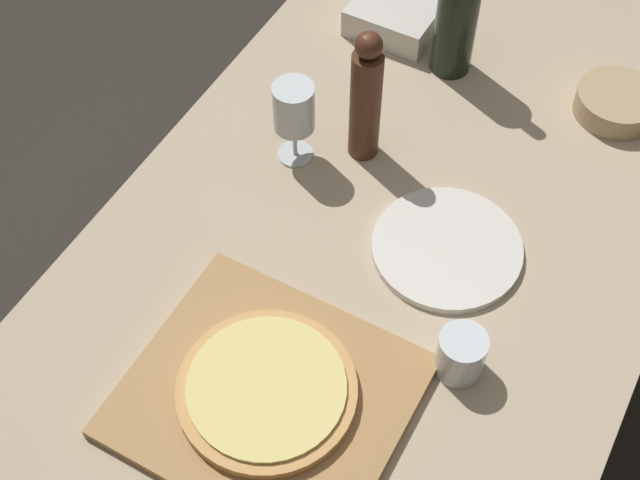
% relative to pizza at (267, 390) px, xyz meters
% --- Properties ---
extents(ground_plane, '(12.00, 12.00, 0.00)m').
position_rel_pizza_xyz_m(ground_plane, '(0.02, 0.37, -0.80)').
color(ground_plane, '#2D2823').
extents(dining_table, '(0.89, 1.79, 0.77)m').
position_rel_pizza_xyz_m(dining_table, '(0.02, 0.37, -0.11)').
color(dining_table, tan).
rests_on(dining_table, ground_plane).
extents(cutting_board, '(0.39, 0.35, 0.02)m').
position_rel_pizza_xyz_m(cutting_board, '(-0.00, 0.00, -0.02)').
color(cutting_board, '#A87A47').
rests_on(cutting_board, dining_table).
extents(pizza, '(0.26, 0.26, 0.02)m').
position_rel_pizza_xyz_m(pizza, '(0.00, 0.00, 0.00)').
color(pizza, tan).
rests_on(pizza, cutting_board).
extents(wine_bottle, '(0.08, 0.08, 0.35)m').
position_rel_pizza_xyz_m(wine_bottle, '(-0.05, 0.77, 0.12)').
color(wine_bottle, black).
rests_on(wine_bottle, dining_table).
extents(pepper_mill, '(0.05, 0.05, 0.27)m').
position_rel_pizza_xyz_m(pepper_mill, '(-0.10, 0.50, 0.10)').
color(pepper_mill, '#4C2819').
rests_on(pepper_mill, dining_table).
extents(wine_glass, '(0.07, 0.07, 0.16)m').
position_rel_pizza_xyz_m(wine_glass, '(-0.20, 0.43, 0.08)').
color(wine_glass, silver).
rests_on(wine_glass, dining_table).
extents(small_bowl, '(0.15, 0.15, 0.05)m').
position_rel_pizza_xyz_m(small_bowl, '(0.26, 0.81, -0.01)').
color(small_bowl, tan).
rests_on(small_bowl, dining_table).
extents(drinking_tumbler, '(0.07, 0.07, 0.08)m').
position_rel_pizza_xyz_m(drinking_tumbler, '(0.22, 0.18, 0.01)').
color(drinking_tumbler, silver).
rests_on(drinking_tumbler, dining_table).
extents(dinner_plate, '(0.25, 0.25, 0.01)m').
position_rel_pizza_xyz_m(dinner_plate, '(0.12, 0.37, -0.02)').
color(dinner_plate, silver).
rests_on(dinner_plate, dining_table).
extents(food_container, '(0.17, 0.13, 0.06)m').
position_rel_pizza_xyz_m(food_container, '(-0.20, 0.81, 0.00)').
color(food_container, beige).
rests_on(food_container, dining_table).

